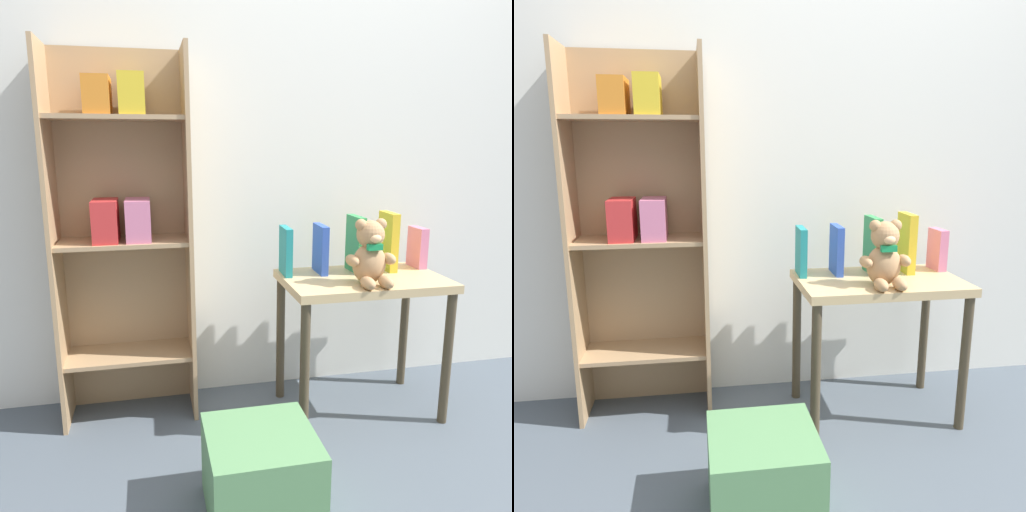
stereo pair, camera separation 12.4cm
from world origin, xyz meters
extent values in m
cube|color=silver|center=(0.00, 1.35, 1.25)|extent=(4.80, 0.06, 2.50)
cube|color=tan|center=(-1.16, 1.17, 0.79)|extent=(0.02, 0.27, 1.58)
cube|color=tan|center=(-0.62, 1.17, 0.79)|extent=(0.02, 0.27, 1.58)
cube|color=tan|center=(-0.89, 1.30, 0.79)|extent=(0.57, 0.02, 1.58)
cube|color=tan|center=(-0.89, 1.17, 0.28)|extent=(0.53, 0.25, 0.02)
cube|color=tan|center=(-0.89, 1.17, 0.79)|extent=(0.53, 0.25, 0.02)
cube|color=tan|center=(-0.89, 1.17, 1.29)|extent=(0.53, 0.25, 0.02)
cube|color=orange|center=(-0.96, 1.16, 1.38)|extent=(0.10, 0.19, 0.15)
cube|color=gold|center=(-0.82, 1.16, 1.38)|extent=(0.10, 0.19, 0.16)
cube|color=red|center=(-0.96, 1.16, 0.88)|extent=(0.10, 0.19, 0.17)
cube|color=#D17093|center=(-0.82, 1.16, 0.88)|extent=(0.10, 0.19, 0.17)
cube|color=tan|center=(0.12, 0.99, 0.61)|extent=(0.70, 0.43, 0.04)
cylinder|color=#453A29|center=(-0.20, 0.80, 0.30)|extent=(0.04, 0.04, 0.59)
cylinder|color=#453A29|center=(0.44, 0.80, 0.30)|extent=(0.04, 0.04, 0.59)
cylinder|color=#453A29|center=(-0.20, 1.17, 0.30)|extent=(0.04, 0.04, 0.59)
cylinder|color=#453A29|center=(0.44, 1.17, 0.30)|extent=(0.04, 0.04, 0.59)
ellipsoid|color=tan|center=(0.09, 0.89, 0.71)|extent=(0.14, 0.11, 0.17)
sphere|color=tan|center=(0.09, 0.89, 0.83)|extent=(0.11, 0.11, 0.11)
sphere|color=tan|center=(0.05, 0.89, 0.87)|extent=(0.05, 0.05, 0.05)
sphere|color=tan|center=(0.14, 0.89, 0.87)|extent=(0.05, 0.05, 0.05)
ellipsoid|color=#F4BB82|center=(0.09, 0.84, 0.83)|extent=(0.05, 0.03, 0.03)
ellipsoid|color=tan|center=(0.01, 0.87, 0.73)|extent=(0.05, 0.09, 0.05)
ellipsoid|color=tan|center=(0.17, 0.87, 0.73)|extent=(0.05, 0.09, 0.05)
ellipsoid|color=tan|center=(0.06, 0.81, 0.65)|extent=(0.05, 0.10, 0.05)
ellipsoid|color=tan|center=(0.13, 0.81, 0.65)|extent=(0.05, 0.10, 0.05)
cube|color=#198E4C|center=(0.09, 0.84, 0.79)|extent=(0.06, 0.02, 0.03)
cube|color=teal|center=(-0.20, 1.10, 0.73)|extent=(0.04, 0.15, 0.21)
cube|color=#2D51B7|center=(-0.04, 1.10, 0.74)|extent=(0.04, 0.15, 0.22)
cube|color=#33934C|center=(0.12, 1.08, 0.75)|extent=(0.04, 0.15, 0.25)
cube|color=gold|center=(0.28, 1.08, 0.76)|extent=(0.04, 0.15, 0.26)
cube|color=#D17093|center=(0.44, 1.10, 0.72)|extent=(0.04, 0.12, 0.19)
cube|color=#568956|center=(-0.46, 0.43, 0.14)|extent=(0.35, 0.35, 0.29)
camera|label=1|loc=(-0.78, -0.96, 1.19)|focal=35.00mm
camera|label=2|loc=(-0.66, -0.98, 1.19)|focal=35.00mm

